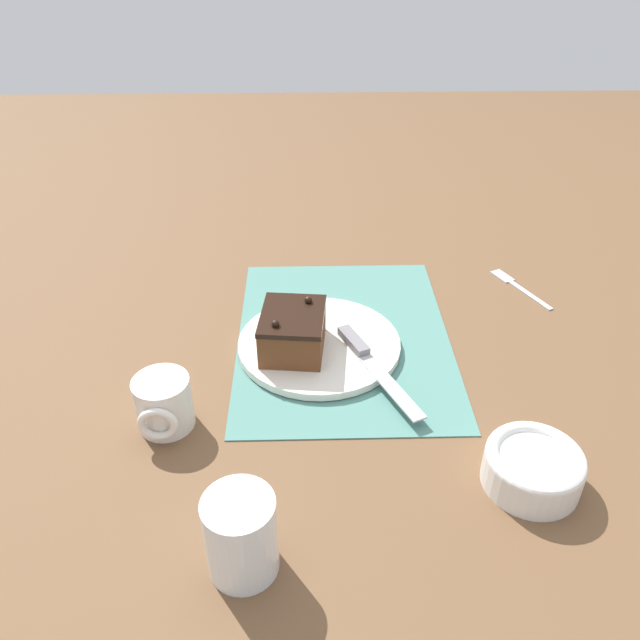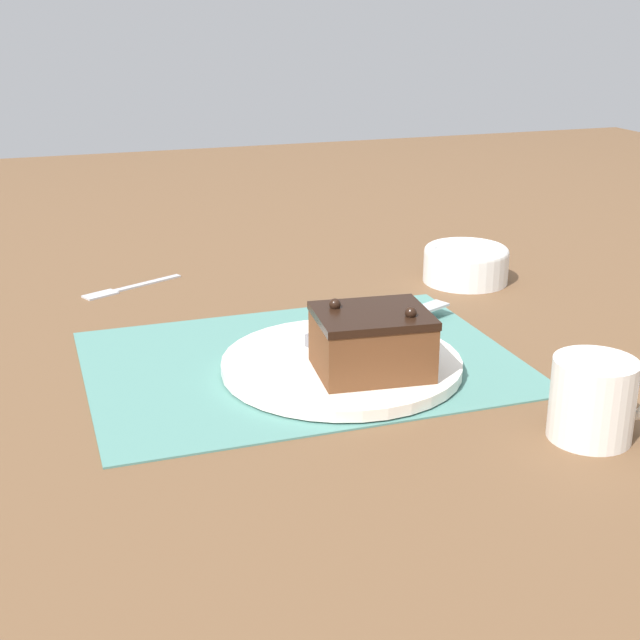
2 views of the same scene
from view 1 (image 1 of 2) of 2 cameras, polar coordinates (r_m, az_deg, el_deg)
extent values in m
plane|color=brown|center=(1.01, 2.15, -1.56)|extent=(3.00, 3.00, 0.00)
cube|color=slate|center=(1.01, 2.16, -1.47)|extent=(0.46, 0.34, 0.00)
cylinder|color=white|center=(0.98, -0.08, -2.22)|extent=(0.25, 0.25, 0.01)
cube|color=brown|center=(0.95, -2.49, -1.23)|extent=(0.12, 0.10, 0.06)
cube|color=black|center=(0.93, -2.54, 0.39)|extent=(0.12, 0.11, 0.01)
sphere|color=black|center=(0.95, -1.08, 1.84)|extent=(0.01, 0.01, 0.01)
sphere|color=black|center=(0.90, -4.11, -0.35)|extent=(0.01, 0.01, 0.01)
cube|color=slate|center=(0.97, 3.09, -1.94)|extent=(0.07, 0.05, 0.01)
cube|color=#B7BABF|center=(0.90, 6.49, -6.05)|extent=(0.15, 0.08, 0.00)
cylinder|color=white|center=(0.68, -7.23, -18.95)|extent=(0.08, 0.08, 0.10)
cylinder|color=white|center=(0.81, 18.83, -12.87)|extent=(0.12, 0.12, 0.04)
torus|color=white|center=(0.80, 19.11, -11.82)|extent=(0.12, 0.12, 0.02)
cylinder|color=silver|center=(0.86, -14.08, -7.35)|extent=(0.08, 0.08, 0.08)
torus|color=silver|center=(0.83, -14.62, -9.20)|extent=(0.01, 0.05, 0.05)
cube|color=#B7BABF|center=(1.18, 18.67, 2.22)|extent=(0.10, 0.05, 0.01)
cube|color=#B7BABF|center=(1.22, 16.35, 3.92)|extent=(0.05, 0.04, 0.01)
camera|label=2|loc=(1.37, -39.44, 17.94)|focal=50.00mm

